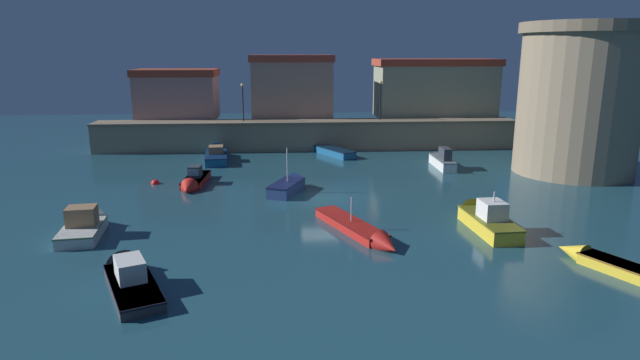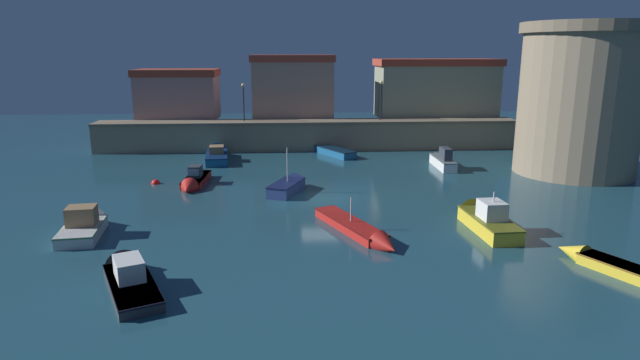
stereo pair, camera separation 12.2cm
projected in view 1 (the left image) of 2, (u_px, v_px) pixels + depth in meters
ground_plane at (320, 198)px, 35.05m from camera, size 100.45×100.45×0.00m
quay_wall at (308, 135)px, 52.30m from camera, size 40.96×3.11×2.86m
old_town_backdrop at (332, 89)px, 55.47m from camera, size 37.30×5.74×6.47m
fortress_tower at (579, 99)px, 41.11m from camera, size 9.70×9.70×11.58m
quay_lamp_0 at (243, 96)px, 51.00m from camera, size 0.32×0.32×3.61m
quay_lamp_1 at (380, 94)px, 51.85m from camera, size 0.32×0.32×3.80m
moored_boat_0 at (216, 154)px, 47.67m from camera, size 2.48×6.85×1.86m
moored_boat_1 at (327, 149)px, 50.60m from camera, size 4.54×6.90×1.33m
moored_boat_2 at (361, 231)px, 27.94m from camera, size 4.00×7.26×2.20m
moored_boat_3 at (626, 270)px, 22.93m from camera, size 4.23×7.09×1.05m
moored_boat_4 at (193, 181)px, 38.16m from camera, size 1.66×5.58×1.74m
moored_boat_5 at (290, 185)px, 36.75m from camera, size 3.03×4.73×3.42m
moored_boat_6 at (441, 160)px, 44.70m from camera, size 1.18×5.76×1.91m
moored_boat_7 at (86, 224)px, 28.36m from camera, size 2.38×4.98×2.16m
moored_boat_8 at (128, 274)px, 22.32m from camera, size 3.98×6.25×1.85m
moored_boat_9 at (483, 217)px, 29.29m from camera, size 1.95×6.20×2.68m
mooring_buoy_0 at (155, 184)px, 38.94m from camera, size 0.64×0.64×0.64m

